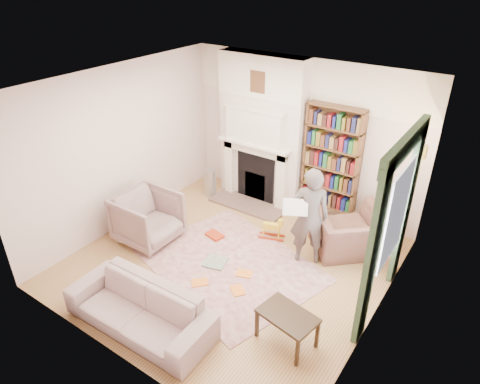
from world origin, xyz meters
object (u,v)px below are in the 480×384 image
Objects in this scene: paraffin_heater at (210,183)px; rocking_horse at (272,228)px; armchair_left at (148,218)px; man_reading at (310,217)px; bookcase at (332,158)px; armchair_reading at (349,232)px; coffee_table at (287,328)px; sofa at (139,309)px.

rocking_horse is (1.80, -0.62, -0.08)m from paraffin_heater.
man_reading is (2.45, 1.00, 0.38)m from armchair_left.
bookcase is at bearing 14.07° from paraffin_heater.
armchair_reading reaches higher than paraffin_heater.
coffee_table reaches higher than rocking_horse.
coffee_table is (3.00, -0.63, -0.20)m from armchair_left.
bookcase reaches higher than sofa.
rocking_horse is (1.69, 1.21, -0.23)m from armchair_left.
man_reading is 2.75m from paraffin_heater.
paraffin_heater is at bearing 3.24° from armchair_left.
man_reading is 2.30× the size of coffee_table.
armchair_left is at bearing 178.66° from coffee_table.
sofa reaches higher than rocking_horse.
man_reading is 3.65× the size of rocking_horse.
armchair_left is 1.98m from sofa.
paraffin_heater is (-3.02, 0.23, -0.09)m from armchair_reading.
bookcase is at bearing 48.86° from rocking_horse.
armchair_left reaches higher than sofa.
coffee_table is 1.27× the size of paraffin_heater.
sofa is at bearing -138.70° from armchair_left.
rocking_horse is (-1.31, 1.84, -0.03)m from coffee_table.
paraffin_heater is at bearing -46.32° from man_reading.
coffee_table is at bearing 49.72° from armchair_reading.
paraffin_heater is 1.91m from rocking_horse.
paraffin_heater is at bearing 141.32° from rocking_horse.
sofa is 2.71m from rocking_horse.
armchair_left is at bearing -164.11° from rocking_horse.
armchair_left is 1.84m from paraffin_heater.
man_reading is at bearing 119.14° from coffee_table.
bookcase is 1.15× the size of man_reading.
armchair_left is at bearing -86.30° from paraffin_heater.
paraffin_heater is (-2.27, -0.57, -0.90)m from bookcase.
armchair_reading is 3.46m from sofa.
rocking_horse is at bearing -54.83° from armchair_left.
bookcase reaches higher than paraffin_heater.
armchair_left is at bearing -13.91° from armchair_reading.
sofa is at bearing -142.80° from coffee_table.
paraffin_heater is at bearing 152.28° from coffee_table.
bookcase is 4.06m from sofa.
armchair_reading reaches higher than sofa.
sofa reaches higher than paraffin_heater.
armchair_reading is 1.29m from rocking_horse.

